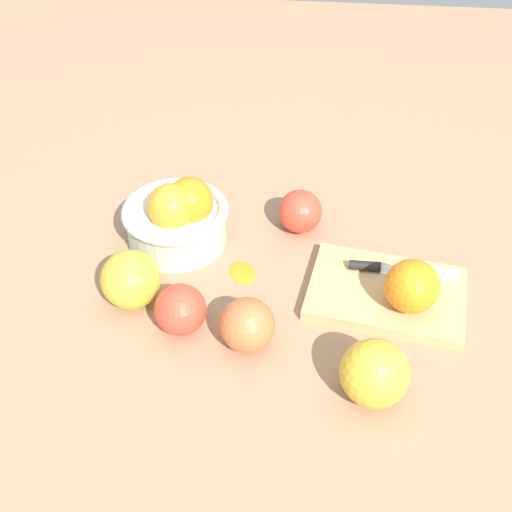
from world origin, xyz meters
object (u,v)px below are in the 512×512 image
object	(u,v)px
orange_on_board	(412,286)
apple_back_center	(297,211)
cutting_board	(386,293)
apple_front_right	(374,373)
apple_mid_left	(131,280)
apple_front_left	(180,310)
apple_front_left_2	(247,325)
knife	(388,269)
bowl	(178,217)

from	to	relation	value
orange_on_board	apple_back_center	distance (m)	0.24
cutting_board	orange_on_board	distance (m)	0.06
cutting_board	apple_front_right	world-z (taller)	apple_front_right
apple_mid_left	apple_front_left	bearing A→B (deg)	-28.94
apple_mid_left	apple_front_left_2	distance (m)	0.18
apple_back_center	cutting_board	bearing A→B (deg)	-46.70
apple_mid_left	apple_back_center	bearing A→B (deg)	40.62
apple_mid_left	knife	bearing A→B (deg)	12.94
apple_back_center	apple_front_left_2	distance (m)	0.25
orange_on_board	cutting_board	bearing A→B (deg)	131.38
cutting_board	apple_front_left	world-z (taller)	apple_front_left
apple_back_center	apple_front_left	size ratio (longest dim) A/B	0.99
bowl	apple_front_right	bearing A→B (deg)	-42.40
knife	apple_front_left	distance (m)	0.31
cutting_board	apple_front_left_2	world-z (taller)	apple_front_left_2
knife	apple_back_center	bearing A→B (deg)	142.42
knife	apple_front_left	world-z (taller)	apple_front_left
bowl	knife	world-z (taller)	bowl
apple_mid_left	cutting_board	bearing A→B (deg)	7.09
knife	apple_front_left_2	size ratio (longest dim) A/B	2.14
cutting_board	bowl	bearing A→B (deg)	163.63
apple_back_center	apple_front_right	size ratio (longest dim) A/B	0.83
apple_front_right	apple_front_left_2	size ratio (longest dim) A/B	1.15
apple_front_left_2	orange_on_board	bearing A→B (deg)	19.78
knife	apple_mid_left	bearing A→B (deg)	-167.06
apple_back_center	apple_front_left_2	world-z (taller)	apple_front_left_2
cutting_board	knife	xyz separation A→B (m)	(0.00, 0.04, 0.01)
cutting_board	knife	size ratio (longest dim) A/B	1.39
bowl	apple_front_left_2	bearing A→B (deg)	-56.79
cutting_board	apple_front_left	xyz separation A→B (m)	(-0.28, -0.09, 0.03)
bowl	apple_front_left	size ratio (longest dim) A/B	2.33
bowl	orange_on_board	size ratio (longest dim) A/B	2.21
orange_on_board	apple_front_left	distance (m)	0.31
apple_front_left	apple_front_left_2	distance (m)	0.09
apple_front_left	bowl	bearing A→B (deg)	102.20
bowl	apple_front_left	xyz separation A→B (m)	(0.04, -0.18, -0.01)
orange_on_board	apple_mid_left	xyz separation A→B (m)	(-0.38, -0.01, -0.01)
bowl	apple_back_center	bearing A→B (deg)	15.76
knife	apple_front_right	xyz separation A→B (m)	(-0.03, -0.21, 0.02)
bowl	apple_mid_left	size ratio (longest dim) A/B	1.96
cutting_board	orange_on_board	bearing A→B (deg)	-48.62
apple_mid_left	apple_front_right	bearing A→B (deg)	-21.22
bowl	apple_back_center	xyz separation A→B (m)	(0.18, 0.05, -0.01)
apple_front_right	apple_front_left_2	world-z (taller)	apple_front_right
cutting_board	apple_mid_left	xyz separation A→B (m)	(-0.35, -0.04, 0.03)
apple_back_center	apple_mid_left	xyz separation A→B (m)	(-0.22, -0.19, 0.01)
apple_back_center	apple_front_right	world-z (taller)	apple_front_right
apple_front_left	apple_front_right	world-z (taller)	apple_front_right
apple_front_right	apple_back_center	bearing A→B (deg)	109.06
apple_front_left_2	cutting_board	bearing A→B (deg)	29.73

